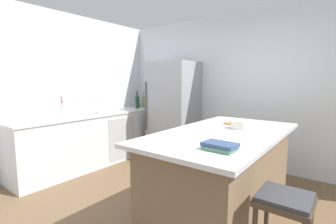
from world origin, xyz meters
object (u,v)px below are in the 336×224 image
at_px(refrigerator, 174,110).
at_px(sink_faucet, 80,105).
at_px(bar_stool, 284,212).
at_px(flower_vase, 62,111).
at_px(mixing_bowl, 241,124).
at_px(cutting_board, 238,124).
at_px(gin_bottle, 138,102).
at_px(hot_sauce_bottle, 146,103).
at_px(wine_bottle, 137,102).
at_px(olive_oil_bottle, 144,101).
at_px(cookbook_stack, 220,146).
at_px(paper_towel_roll, 98,105).
at_px(kitchen_island, 222,174).

distance_m(refrigerator, sink_faucet, 1.69).
height_order(refrigerator, bar_stool, refrigerator).
distance_m(flower_vase, mixing_bowl, 2.71).
distance_m(flower_vase, cutting_board, 2.65).
bearing_deg(gin_bottle, refrigerator, 2.25).
bearing_deg(mixing_bowl, hot_sauce_bottle, 154.53).
bearing_deg(cutting_board, wine_bottle, 163.39).
bearing_deg(refrigerator, olive_oil_bottle, 176.51).
bearing_deg(cookbook_stack, flower_vase, 174.32).
height_order(paper_towel_roll, gin_bottle, paper_towel_roll).
bearing_deg(kitchen_island, hot_sauce_bottle, 148.87).
height_order(kitchen_island, refrigerator, refrigerator).
relative_size(gin_bottle, cookbook_stack, 1.10).
bearing_deg(cookbook_stack, kitchen_island, 112.21).
relative_size(kitchen_island, sink_faucet, 6.81).
bearing_deg(bar_stool, cookbook_stack, -174.43).
relative_size(refrigerator, sink_faucet, 6.06).
relative_size(hot_sauce_bottle, cookbook_stack, 0.82).
bearing_deg(hot_sauce_bottle, gin_bottle, -107.40).
relative_size(kitchen_island, cutting_board, 6.66).
height_order(paper_towel_roll, cutting_board, paper_towel_roll).
distance_m(paper_towel_roll, olive_oil_bottle, 1.11).
xyz_separation_m(refrigerator, paper_towel_roll, (-0.90, -1.05, 0.13)).
bearing_deg(hot_sauce_bottle, paper_towel_roll, -92.44).
height_order(refrigerator, flower_vase, refrigerator).
bearing_deg(gin_bottle, wine_bottle, -55.59).
distance_m(refrigerator, hot_sauce_bottle, 0.86).
relative_size(kitchen_island, wine_bottle, 5.68).
bearing_deg(cookbook_stack, sink_faucet, 167.90).
xyz_separation_m(kitchen_island, cookbook_stack, (0.27, -0.65, 0.49)).
relative_size(paper_towel_roll, mixing_bowl, 1.44).
bearing_deg(refrigerator, paper_towel_roll, -130.41).
bearing_deg(kitchen_island, cutting_board, 94.53).
height_order(olive_oil_bottle, cutting_board, olive_oil_bottle).
relative_size(sink_faucet, flower_vase, 0.91).
xyz_separation_m(hot_sauce_bottle, olive_oil_bottle, (0.03, -0.09, 0.04)).
distance_m(refrigerator, paper_towel_roll, 1.39).
xyz_separation_m(bar_stool, flower_vase, (-3.28, 0.23, 0.44)).
height_order(kitchen_island, sink_faucet, sink_faucet).
distance_m(refrigerator, gin_bottle, 0.91).
bearing_deg(cookbook_stack, cutting_board, 104.91).
height_order(hot_sauce_bottle, gin_bottle, gin_bottle).
bearing_deg(hot_sauce_bottle, sink_faucet, -93.09).
bearing_deg(mixing_bowl, cookbook_stack, -79.14).
height_order(hot_sauce_bottle, cookbook_stack, hot_sauce_bottle).
relative_size(hot_sauce_bottle, gin_bottle, 0.75).
bearing_deg(wine_bottle, hot_sauce_bottle, 93.08).
bearing_deg(cutting_board, sink_faucet, -168.08).
distance_m(paper_towel_roll, wine_bottle, 0.92).
distance_m(refrigerator, wine_bottle, 0.85).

